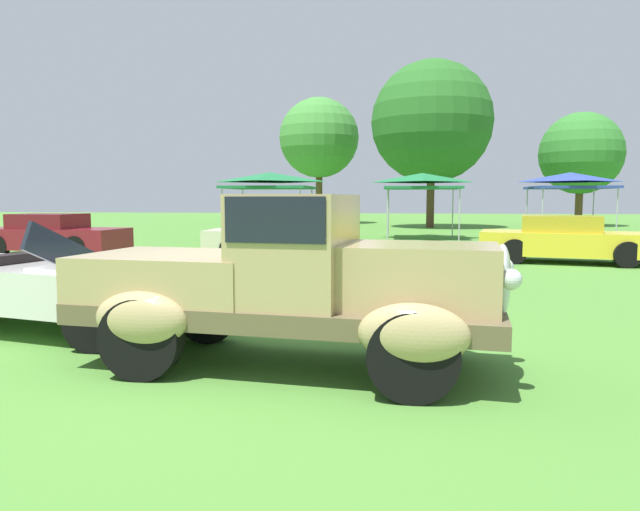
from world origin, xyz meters
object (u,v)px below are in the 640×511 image
Objects in this scene: show_car_burgundy at (52,235)px; show_car_cream at (281,237)px; spectator_between_cars at (343,240)px; canopy_tent_left_field at (269,179)px; feature_pickup_truck at (290,280)px; neighbor_convertible at (55,283)px; show_car_yellow at (566,240)px; canopy_tent_right_field at (570,179)px; canopy_tent_center_field at (422,180)px.

show_car_cream is at bearing -0.17° from show_car_burgundy.
spectator_between_cars is 0.50× the size of canopy_tent_left_field.
feature_pickup_truck is at bearing -78.19° from show_car_cream.
neighbor_convertible is 16.39m from canopy_tent_left_field.
show_car_yellow is (5.38, 10.16, -0.26)m from feature_pickup_truck.
canopy_tent_right_field is at bearing 57.79° from neighbor_convertible.
canopy_tent_right_field reaches higher than show_car_yellow.
show_car_cream is 13.58m from canopy_tent_right_field.
show_car_yellow is 9.51m from canopy_tent_right_field.
show_car_cream is at bearing 82.57° from neighbor_convertible.
spectator_between_cars is at bearing 89.22° from feature_pickup_truck.
canopy_tent_right_field is at bearing 74.08° from show_car_yellow.
spectator_between_cars reaches higher than show_car_cream.
canopy_tent_center_field is (2.06, 18.98, 1.56)m from feature_pickup_truck.
show_car_cream is at bearing -138.48° from canopy_tent_right_field.
show_car_burgundy is 1.01× the size of show_car_cream.
show_car_cream is at bearing 179.60° from show_car_yellow.
canopy_tent_left_field reaches higher than show_car_cream.
canopy_tent_center_field and canopy_tent_right_field have the same top height.
show_car_burgundy is 19.17m from canopy_tent_right_field.
canopy_tent_left_field is at bearing 103.05° from feature_pickup_truck.
feature_pickup_truck is at bearing -48.86° from show_car_burgundy.
feature_pickup_truck is 18.10m from canopy_tent_left_field.
canopy_tent_center_field is at bearing 64.45° from show_car_cream.
show_car_yellow is at bearing 62.09° from feature_pickup_truck.
canopy_tent_right_field is (12.01, 1.57, -0.00)m from canopy_tent_left_field.
show_car_cream is at bearing 112.77° from spectator_between_cars.
feature_pickup_truck is 1.44× the size of canopy_tent_right_field.
show_car_cream is 9.89m from canopy_tent_center_field.
show_car_yellow is at bearing 45.60° from neighbor_convertible.
canopy_tent_center_field reaches higher than show_car_burgundy.
show_car_burgundy is at bearing 149.68° from spectator_between_cars.
spectator_between_cars is at bearing -30.32° from show_car_burgundy.
neighbor_convertible is 18.57m from canopy_tent_center_field.
feature_pickup_truck is 1.03× the size of show_car_cream.
show_car_burgundy is 10.44m from spectator_between_cars.
canopy_tent_center_field reaches higher than show_car_cream.
canopy_tent_left_field is at bearing 141.94° from show_car_yellow.
canopy_tent_right_field is (11.24, 17.84, 1.84)m from neighbor_convertible.
feature_pickup_truck is 0.88× the size of neighbor_convertible.
spectator_between_cars reaches higher than show_car_burgundy.
show_car_burgundy is at bearing 179.71° from show_car_yellow.
canopy_tent_left_field reaches higher than neighbor_convertible.
show_car_cream is 7.52m from show_car_yellow.
show_car_yellow is at bearing -69.36° from canopy_tent_center_field.
show_car_cream is (1.16, 8.92, 0.02)m from neighbor_convertible.
feature_pickup_truck reaches higher than spectator_between_cars.
canopy_tent_left_field is 6.29m from canopy_tent_center_field.
show_car_yellow is at bearing -0.29° from show_car_burgundy.
show_car_burgundy is at bearing 131.14° from feature_pickup_truck.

